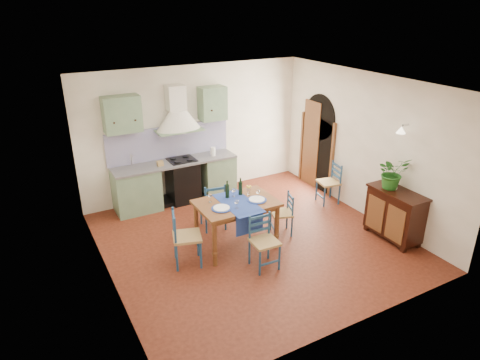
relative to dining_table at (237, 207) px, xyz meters
name	(u,v)px	position (x,y,z in m)	size (l,w,h in m)	color
floor	(253,241)	(0.33, 0.00, -0.76)	(5.00, 5.00, 0.00)	#3E170D
back_wall	(179,153)	(-0.14, 2.30, 0.29)	(5.00, 0.96, 2.80)	white
right_wall	(355,145)	(2.82, 0.28, 0.58)	(0.26, 5.00, 2.80)	white
left_wall	(102,200)	(-2.17, 0.00, 0.64)	(0.04, 5.00, 2.80)	white
ceiling	(255,84)	(0.33, 0.00, 2.05)	(5.00, 5.00, 0.01)	white
dining_table	(237,207)	(0.00, 0.00, 0.00)	(1.35, 1.01, 1.17)	brown
chair_near	(264,241)	(0.08, -0.75, -0.30)	(0.43, 0.43, 0.89)	navy
chair_far	(213,205)	(-0.08, 0.78, -0.27)	(0.50, 0.50, 0.93)	navy
chair_left	(185,237)	(-0.99, -0.08, -0.26)	(0.55, 0.55, 0.95)	navy
chair_right	(283,213)	(0.95, -0.02, -0.35)	(0.47, 0.47, 0.79)	navy
chair_spare	(330,183)	(2.56, 0.61, -0.30)	(0.47, 0.47, 0.87)	navy
sideboard	(395,213)	(2.59, -1.12, -0.25)	(0.50, 1.05, 0.94)	black
potted_plant	(392,173)	(2.58, -0.95, 0.47)	(0.53, 0.46, 0.59)	#1E591B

